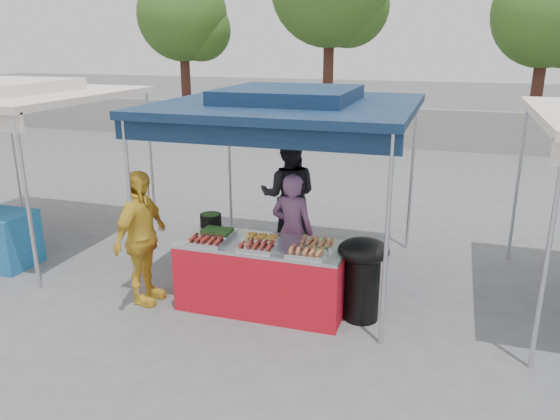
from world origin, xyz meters
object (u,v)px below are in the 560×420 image
(cooking_pot, at_px, (211,220))
(helper_man, at_px, (289,196))
(customer_person, at_px, (141,238))
(vendor_table, at_px, (262,276))
(vendor_woman, at_px, (292,231))
(wok_burner, at_px, (363,272))

(cooking_pot, height_order, helper_man, helper_man)
(customer_person, bearing_deg, vendor_table, -76.20)
(helper_man, bearing_deg, vendor_table, 87.55)
(cooking_pot, relative_size, customer_person, 0.16)
(cooking_pot, xyz_separation_m, vendor_woman, (1.00, 0.32, -0.16))
(cooking_pot, height_order, vendor_woman, vendor_woman)
(wok_burner, relative_size, helper_man, 0.55)
(wok_burner, distance_m, helper_man, 2.30)
(wok_burner, relative_size, vendor_woman, 0.65)
(vendor_woman, height_order, customer_person, customer_person)
(wok_burner, bearing_deg, customer_person, 171.44)
(helper_man, xyz_separation_m, customer_person, (-1.23, -2.16, -0.06))
(vendor_woman, xyz_separation_m, customer_person, (-1.63, -0.99, 0.07))
(wok_burner, height_order, vendor_woman, vendor_woman)
(vendor_woman, height_order, helper_man, helper_man)
(vendor_table, bearing_deg, vendor_woman, 76.48)
(helper_man, distance_m, customer_person, 2.48)
(vendor_woman, bearing_deg, customer_person, 34.85)
(wok_burner, xyz_separation_m, customer_person, (-2.66, -0.39, 0.25))
(vendor_table, relative_size, cooking_pot, 7.25)
(vendor_woman, bearing_deg, wok_burner, 153.39)
(helper_man, bearing_deg, customer_person, 50.77)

